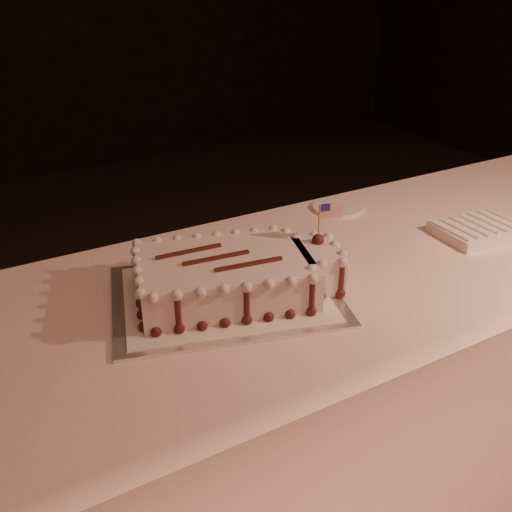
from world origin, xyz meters
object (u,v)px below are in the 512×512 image
banquet_table (346,376)px  side_plate (338,208)px  cake_board (226,296)px  sheet_cake (237,275)px  napkin_stack (477,230)px

banquet_table → side_plate: (0.16, 0.30, 0.38)m
cake_board → side_plate: size_ratio=3.28×
banquet_table → sheet_cake: bearing=180.0°
cake_board → sheet_cake: sheet_cake is taller
sheet_cake → side_plate: bearing=30.1°
cake_board → napkin_stack: napkin_stack is taller
banquet_table → napkin_stack: 0.55m
cake_board → side_plate: 0.61m
sheet_cake → napkin_stack: sheet_cake is taller
sheet_cake → napkin_stack: (0.73, -0.05, -0.04)m
banquet_table → side_plate: bearing=61.4°
banquet_table → sheet_cake: 0.55m
sheet_cake → side_plate: (0.51, 0.30, -0.05)m
side_plate → cake_board: bearing=-151.7°
banquet_table → napkin_stack: (0.39, -0.05, 0.39)m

